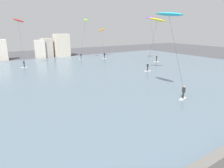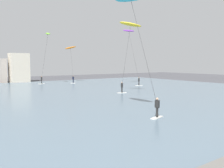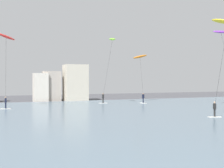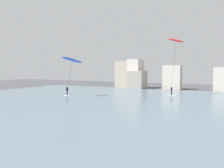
{
  "view_description": "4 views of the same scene",
  "coord_description": "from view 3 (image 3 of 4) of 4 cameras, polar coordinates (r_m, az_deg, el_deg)",
  "views": [
    {
      "loc": [
        -12.77,
        -1.84,
        8.43
      ],
      "look_at": [
        -2.21,
        14.61,
        2.87
      ],
      "focal_mm": 31.69,
      "sensor_mm": 36.0,
      "label": 1
    },
    {
      "loc": [
        -7.08,
        -0.9,
        4.53
      ],
      "look_at": [
        2.02,
        12.12,
        3.12
      ],
      "focal_mm": 38.36,
      "sensor_mm": 36.0,
      "label": 2
    },
    {
      "loc": [
        -8.15,
        -0.21,
        4.22
      ],
      "look_at": [
        -1.66,
        16.3,
        3.9
      ],
      "focal_mm": 50.97,
      "sensor_mm": 36.0,
      "label": 3
    },
    {
      "loc": [
        6.64,
        -0.85,
        5.15
      ],
      "look_at": [
        -2.66,
        16.32,
        3.88
      ],
      "focal_mm": 41.65,
      "sensor_mm": 36.0,
      "label": 4
    }
  ],
  "objects": [
    {
      "name": "kitesurfer_purple",
      "position": [
        48.86,
        19.23,
        7.66
      ],
      "size": [
        3.16,
        3.96,
        11.17
      ],
      "color": "silver",
      "rests_on": "water_bay"
    },
    {
      "name": "kitesurfer_red",
      "position": [
        46.58,
        -18.48,
        7.01
      ],
      "size": [
        3.11,
        3.38,
        10.47
      ],
      "color": "silver",
      "rests_on": "water_bay"
    },
    {
      "name": "kitesurfer_orange",
      "position": [
        54.85,
        5.11,
        4.23
      ],
      "size": [
        3.36,
        4.34,
        8.43
      ],
      "color": "silver",
      "rests_on": "water_bay"
    },
    {
      "name": "kitesurfer_lime",
      "position": [
        51.3,
        -0.17,
        6.58
      ],
      "size": [
        2.35,
        3.22,
        10.73
      ],
      "color": "silver",
      "rests_on": "water_bay"
    },
    {
      "name": "water_bay",
      "position": [
        31.58,
        -6.35,
        -6.54
      ],
      "size": [
        84.0,
        52.0,
        0.1
      ],
      "primitive_type": "cube",
      "color": "slate",
      "rests_on": "ground"
    }
  ]
}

